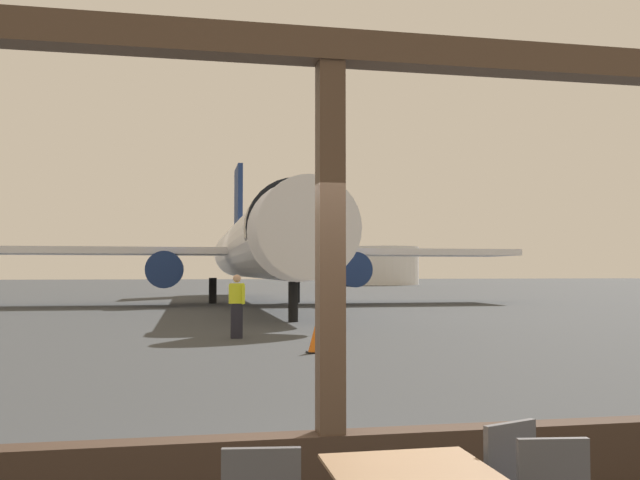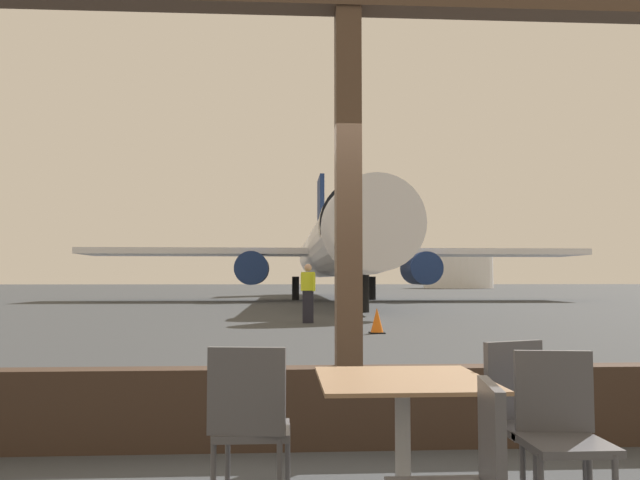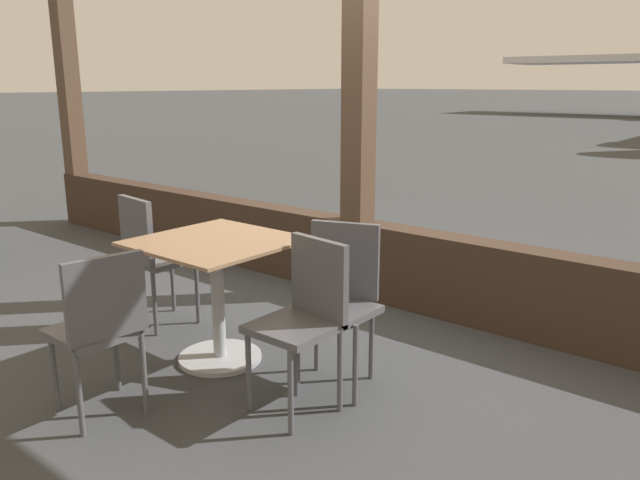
{
  "view_description": "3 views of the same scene",
  "coord_description": "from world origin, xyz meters",
  "px_view_note": "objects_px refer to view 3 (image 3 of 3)",
  "views": [
    {
      "loc": [
        -1.05,
        -5.06,
        1.83
      ],
      "look_at": [
        3.14,
        16.69,
        2.85
      ],
      "focal_mm": 38.0,
      "sensor_mm": 36.0,
      "label": 1
    },
    {
      "loc": [
        -0.5,
        -4.84,
        1.29
      ],
      "look_at": [
        0.99,
        20.7,
        2.9
      ],
      "focal_mm": 34.91,
      "sensor_mm": 36.0,
      "label": 2
    },
    {
      "loc": [
        2.92,
        -4.03,
        1.7
      ],
      "look_at": [
        0.11,
        -0.6,
        0.58
      ],
      "focal_mm": 35.19,
      "sensor_mm": 36.0,
      "label": 3
    }
  ],
  "objects_px": {
    "cafe_chair_window_left": "(100,321)",
    "cafe_chair_window_right": "(305,309)",
    "cafe_chair_aisle_left": "(340,291)",
    "cafe_chair_aisle_right": "(150,250)",
    "dining_table": "(217,287)"
  },
  "relations": [
    {
      "from": "dining_table",
      "to": "cafe_chair_aisle_right",
      "type": "height_order",
      "value": "cafe_chair_aisle_right"
    },
    {
      "from": "cafe_chair_aisle_left",
      "to": "cafe_chair_aisle_right",
      "type": "xyz_separation_m",
      "value": [
        -1.55,
        -0.16,
        0.01
      ]
    },
    {
      "from": "cafe_chair_window_left",
      "to": "cafe_chair_window_right",
      "type": "distance_m",
      "value": 1.04
    },
    {
      "from": "cafe_chair_window_right",
      "to": "cafe_chair_aisle_left",
      "type": "distance_m",
      "value": 0.35
    },
    {
      "from": "cafe_chair_aisle_left",
      "to": "cafe_chair_aisle_right",
      "type": "height_order",
      "value": "cafe_chair_aisle_right"
    },
    {
      "from": "cafe_chair_aisle_right",
      "to": "cafe_chair_window_left",
      "type": "bearing_deg",
      "value": -46.94
    },
    {
      "from": "cafe_chair_window_left",
      "to": "cafe_chair_window_right",
      "type": "bearing_deg",
      "value": 46.59
    },
    {
      "from": "cafe_chair_window_left",
      "to": "cafe_chair_aisle_right",
      "type": "relative_size",
      "value": 0.95
    },
    {
      "from": "cafe_chair_window_left",
      "to": "cafe_chair_window_right",
      "type": "xyz_separation_m",
      "value": [
        0.71,
        0.75,
        0.02
      ]
    },
    {
      "from": "dining_table",
      "to": "cafe_chair_window_right",
      "type": "xyz_separation_m",
      "value": [
        0.79,
        -0.09,
        0.07
      ]
    },
    {
      "from": "cafe_chair_aisle_right",
      "to": "cafe_chair_aisle_left",
      "type": "bearing_deg",
      "value": 6.0
    },
    {
      "from": "cafe_chair_aisle_left",
      "to": "cafe_chair_aisle_right",
      "type": "distance_m",
      "value": 1.55
    },
    {
      "from": "dining_table",
      "to": "cafe_chair_aisle_right",
      "type": "bearing_deg",
      "value": 173.56
    },
    {
      "from": "cafe_chair_window_right",
      "to": "cafe_chair_aisle_right",
      "type": "relative_size",
      "value": 0.97
    },
    {
      "from": "cafe_chair_window_right",
      "to": "dining_table",
      "type": "bearing_deg",
      "value": 173.4
    }
  ]
}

